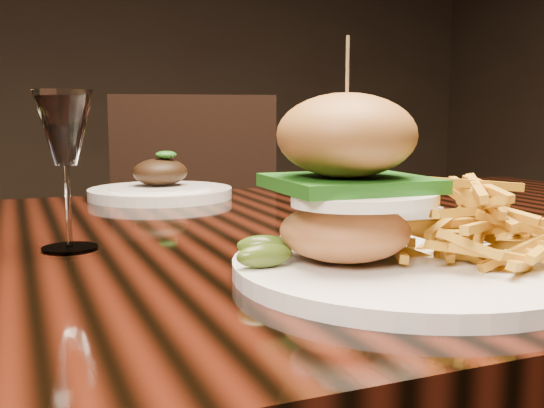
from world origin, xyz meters
name	(u,v)px	position (x,y,z in m)	size (l,w,h in m)	color
dining_table	(251,292)	(0.00, 0.00, 0.67)	(1.60, 0.90, 0.75)	black
burger_plate	(403,215)	(0.05, -0.25, 0.81)	(0.32, 0.32, 0.21)	white
side_saucer	(505,251)	(0.20, -0.22, 0.76)	(0.15, 0.15, 0.02)	white
ramekin	(401,218)	(0.18, -0.07, 0.77)	(0.07, 0.07, 0.03)	white
wine_glass	(65,134)	(-0.22, -0.02, 0.88)	(0.06, 0.06, 0.17)	white
far_dish	(161,189)	(-0.03, 0.37, 0.77)	(0.25, 0.25, 0.08)	white
chair_far	(198,249)	(0.18, 0.89, 0.54)	(0.55, 0.56, 0.95)	black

